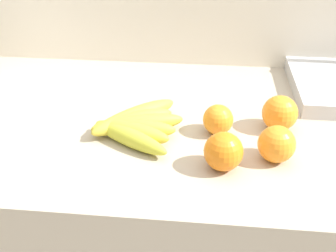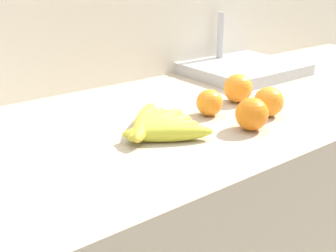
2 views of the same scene
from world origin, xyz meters
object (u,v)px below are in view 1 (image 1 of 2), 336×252
object	(u,v)px
orange_far_right	(277,144)
orange_back_right	(223,152)
orange_center	(218,120)
orange_front	(279,113)
banana_bunch	(134,126)

from	to	relation	value
orange_far_right	orange_back_right	distance (m)	0.11
orange_back_right	orange_center	bearing A→B (deg)	94.49
orange_far_right	orange_back_right	size ratio (longest dim) A/B	0.98
orange_front	orange_back_right	distance (m)	0.20
banana_bunch	orange_center	size ratio (longest dim) A/B	3.73
orange_far_right	orange_front	distance (m)	0.12
orange_center	banana_bunch	bearing A→B (deg)	-172.49
orange_far_right	orange_back_right	xyz separation A→B (m)	(-0.10, -0.04, 0.00)
banana_bunch	orange_far_right	world-z (taller)	orange_far_right
banana_bunch	orange_far_right	distance (m)	0.29
orange_front	orange_back_right	world-z (taller)	orange_front
orange_front	orange_center	world-z (taller)	orange_front
banana_bunch	orange_far_right	size ratio (longest dim) A/B	3.34
banana_bunch	orange_front	bearing A→B (deg)	10.20
banana_bunch	orange_front	world-z (taller)	orange_front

